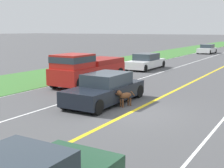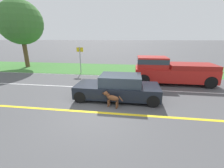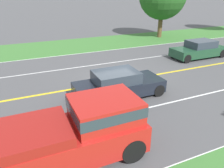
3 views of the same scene
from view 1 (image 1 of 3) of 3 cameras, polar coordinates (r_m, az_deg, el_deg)
ground_plane at (r=13.02m, az=3.68°, el=-5.08°), size 400.00×400.00×0.00m
centre_divider_line at (r=13.02m, az=3.68°, el=-5.06°), size 0.18×160.00×0.01m
lane_edge_line_right at (r=17.26m, az=-17.51°, el=-1.77°), size 0.14×160.00×0.01m
lane_dash_same_dir at (r=14.89m, az=-8.43°, el=-3.24°), size 0.10×160.00×0.01m
lane_dash_oncoming at (r=11.92m, az=18.96°, el=-7.02°), size 0.10×160.00×0.01m
ego_car at (r=14.43m, az=-1.23°, el=-0.96°), size 1.88×4.59×1.39m
dog at (r=13.73m, az=2.23°, el=-2.16°), size 0.48×1.11×0.79m
pickup_truck at (r=19.23m, az=-4.64°, el=2.83°), size 2.04×5.63×1.97m
car_trailing_near at (r=27.14m, az=6.16°, el=4.06°), size 1.91×4.67×1.33m
car_trailing_mid at (r=46.75m, az=16.99°, el=6.11°), size 1.84×4.33×1.29m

